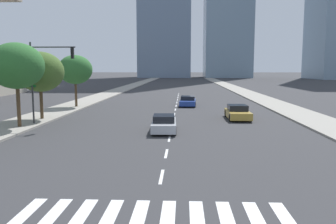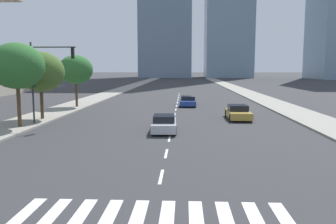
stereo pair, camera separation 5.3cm
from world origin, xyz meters
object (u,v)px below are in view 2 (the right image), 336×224
Objects in this scene: sedan_gold_1 at (238,113)px; sedan_silver_2 at (164,124)px; sedan_blue_0 at (188,101)px; street_tree_fourth at (76,70)px; street_tree_second at (17,66)px; traffic_signal_far at (47,69)px; street_tree_third at (40,72)px.

sedan_gold_1 reaches higher than sedan_silver_2.
sedan_blue_0 is 1.01× the size of sedan_silver_2.
street_tree_fourth is at bearing -76.62° from sedan_blue_0.
traffic_signal_far is at bearing 44.91° from street_tree_second.
sedan_blue_0 is at bearing -158.57° from sedan_gold_1.
street_tree_third is 9.84m from street_tree_fourth.
sedan_silver_2 is 0.68× the size of traffic_signal_far.
sedan_silver_2 is at bearing -4.03° from street_tree_second.
sedan_gold_1 is at bearing 14.48° from traffic_signal_far.
sedan_silver_2 is 0.75× the size of street_tree_fourth.
street_tree_fourth is (0.00, 14.06, -0.33)m from street_tree_second.
sedan_gold_1 is 17.81m from street_tree_third.
street_tree_fourth is at bearing 97.53° from traffic_signal_far.
traffic_signal_far reaches higher than sedan_blue_0.
street_tree_second is at bearing 84.05° from sedan_silver_2.
sedan_gold_1 is at bearing 18.16° from street_tree_second.
sedan_silver_2 is 0.70× the size of street_tree_second.
street_tree_second reaches higher than sedan_silver_2.
street_tree_third is (-17.37, -1.48, 3.66)m from sedan_gold_1.
street_tree_fourth reaches higher than sedan_gold_1.
street_tree_fourth is (-17.37, 8.36, 3.81)m from sedan_gold_1.
sedan_blue_0 is 21.49m from street_tree_second.
sedan_gold_1 is 0.74× the size of street_tree_fourth.
sedan_gold_1 is 9.03m from sedan_silver_2.
sedan_silver_2 is 11.86m from street_tree_second.
traffic_signal_far is (-15.73, -4.06, 3.91)m from sedan_gold_1.
traffic_signal_far reaches higher than sedan_gold_1.
sedan_blue_0 is at bearing 52.77° from traffic_signal_far.
sedan_gold_1 is 0.70× the size of street_tree_second.
sedan_blue_0 is at bearing 11.01° from street_tree_fourth.
traffic_signal_far is at bearing -34.86° from sedan_blue_0.
street_tree_second is at bearing -90.00° from street_tree_third.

